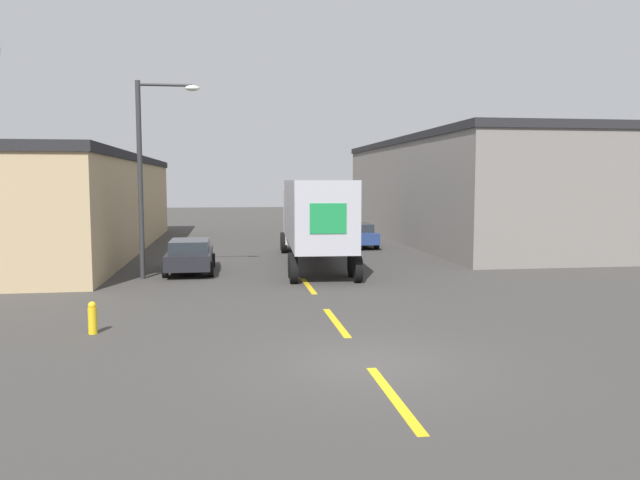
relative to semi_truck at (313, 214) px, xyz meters
The scene contains 9 objects.
ground_plane 16.45m from the semi_truck, 93.66° to the right, with size 160.00×160.00×0.00m, color #3D3A38.
road_centerline 12.59m from the semi_truck, 94.82° to the right, with size 0.20×15.54×0.01m.
warehouse_left 15.77m from the semi_truck, 152.87° to the left, with size 10.93×27.42×5.27m.
warehouse_right 16.51m from the semi_truck, 37.63° to the left, with size 13.13×26.87×6.55m.
semi_truck is the anchor object (origin of this frame).
parked_car_left_far 6.17m from the semi_truck, 158.96° to the right, with size 2.02×4.65×1.39m.
parked_car_right_far 7.88m from the semi_truck, 63.17° to the left, with size 2.02×4.65×1.39m.
street_lamp 8.22m from the semi_truck, 152.58° to the right, with size 2.45×0.32×7.72m.
fire_hydrant 14.82m from the semi_truck, 120.07° to the right, with size 0.22×0.22×0.83m.
Camera 1 is at (-2.88, -12.64, 3.86)m, focal length 35.00 mm.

